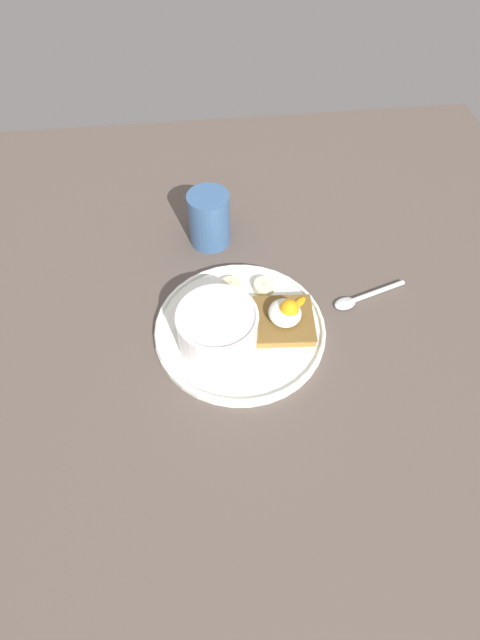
% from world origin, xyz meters
% --- Properties ---
extents(ground_plane, '(1.20, 1.20, 0.02)m').
position_xyz_m(ground_plane, '(0.00, 0.00, 0.01)').
color(ground_plane, '#534840').
rests_on(ground_plane, ground).
extents(plate, '(0.26, 0.26, 0.02)m').
position_xyz_m(plate, '(0.00, 0.00, 0.03)').
color(plate, white).
rests_on(plate, ground_plane).
extents(oatmeal_bowl, '(0.12, 0.12, 0.07)m').
position_xyz_m(oatmeal_bowl, '(-0.02, 0.04, 0.06)').
color(oatmeal_bowl, white).
rests_on(oatmeal_bowl, plate).
extents(toast_slice, '(0.10, 0.10, 0.02)m').
position_xyz_m(toast_slice, '(-0.00, -0.07, 0.04)').
color(toast_slice, brown).
rests_on(toast_slice, plate).
extents(poached_egg, '(0.07, 0.07, 0.04)m').
position_xyz_m(poached_egg, '(-0.00, -0.07, 0.06)').
color(poached_egg, white).
rests_on(poached_egg, toast_slice).
extents(banana_slice_front, '(0.04, 0.04, 0.01)m').
position_xyz_m(banana_slice_front, '(0.06, -0.00, 0.04)').
color(banana_slice_front, '#FCF1C9').
rests_on(banana_slice_front, plate).
extents(banana_slice_left, '(0.05, 0.05, 0.02)m').
position_xyz_m(banana_slice_left, '(0.06, 0.02, 0.04)').
color(banana_slice_left, '#F7E9C2').
rests_on(banana_slice_left, plate).
extents(banana_slice_back, '(0.05, 0.05, 0.01)m').
position_xyz_m(banana_slice_back, '(0.07, -0.05, 0.04)').
color(banana_slice_back, beige).
rests_on(banana_slice_back, plate).
extents(banana_slice_right, '(0.04, 0.04, 0.01)m').
position_xyz_m(banana_slice_right, '(0.08, 0.01, 0.04)').
color(banana_slice_right, beige).
rests_on(banana_slice_right, plate).
extents(coffee_mug, '(0.07, 0.07, 0.10)m').
position_xyz_m(coffee_mug, '(0.21, 0.03, 0.07)').
color(coffee_mug, '#385B88').
rests_on(coffee_mug, ground_plane).
extents(spoon, '(0.05, 0.13, 0.01)m').
position_xyz_m(spoon, '(0.04, -0.20, 0.02)').
color(spoon, silver).
rests_on(spoon, ground_plane).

